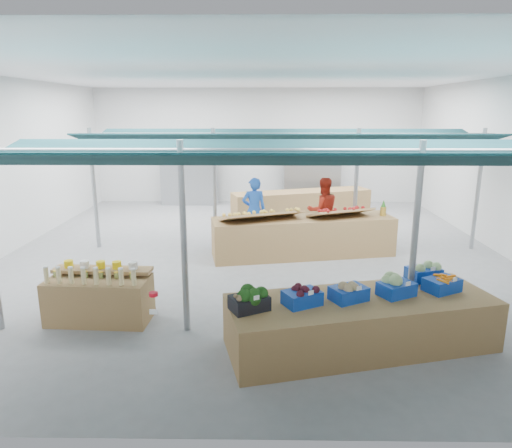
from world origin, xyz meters
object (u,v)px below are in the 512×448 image
Objects in this scene: fruit_counter at (303,237)px; vendor_left at (254,210)px; bottle_shelf at (100,296)px; veg_counter at (361,322)px; vendor_right at (323,211)px.

vendor_left is at bearing 126.79° from fruit_counter.
vendor_left reaches higher than bottle_shelf.
veg_counter is 5.49m from vendor_right.
vendor_right is (0.60, 1.10, 0.40)m from fruit_counter.
bottle_shelf is at bearing 51.28° from vendor_left.
vendor_right is at bearing 50.69° from fruit_counter.
vendor_left is (2.47, 4.64, 0.46)m from bottle_shelf.
bottle_shelf is 5.10m from fruit_counter.
vendor_left is 1.00× the size of vendor_right.
bottle_shelf is 0.98× the size of vendor_right.
vendor_left is 1.80m from vendor_right.
vendor_right reaches higher than veg_counter.
vendor_left is at bearing 64.88° from bottle_shelf.
veg_counter is 4.40m from fruit_counter.
vendor_left is at bearing 93.21° from veg_counter.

